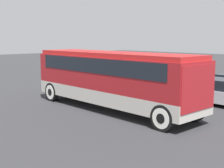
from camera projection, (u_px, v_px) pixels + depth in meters
ground_plane at (112, 109)px, 16.91m from camera, size 120.00×120.00×0.00m
tour_bus at (113, 75)px, 16.57m from camera, size 10.57×2.64×3.10m
parked_car_mid at (217, 92)px, 18.15m from camera, size 4.69×1.98×1.51m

